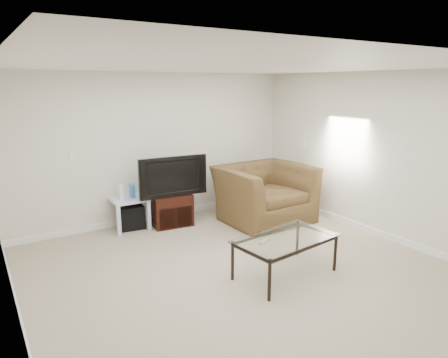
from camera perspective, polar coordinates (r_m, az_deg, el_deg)
floor at (r=5.18m, az=2.59°, el=-13.09°), size 5.00×5.00×0.00m
ceiling at (r=4.64m, az=2.92°, el=15.76°), size 5.00×5.00×0.00m
wall_back at (r=6.91m, az=-9.39°, el=4.41°), size 5.00×0.02×2.50m
wall_left at (r=3.92m, az=-28.66°, el=-3.94°), size 0.02×5.00×2.50m
wall_right at (r=6.50m, az=21.04°, el=3.15°), size 0.02×5.00×2.50m
plate_back at (r=6.48m, az=-20.78°, el=3.13°), size 0.12×0.02×0.12m
plate_right_switch at (r=7.54m, az=11.19°, el=5.08°), size 0.02×0.09×0.13m
plate_right_outlet at (r=7.52m, az=12.44°, el=-2.40°), size 0.02×0.08×0.12m
tv_stand at (r=6.73m, az=-7.50°, el=-4.36°), size 0.69×0.52×0.53m
dvd_player at (r=6.65m, az=-7.45°, el=-2.99°), size 0.41×0.31×0.05m
television at (r=6.55m, az=-7.59°, el=0.53°), size 1.07×0.30×0.66m
side_table at (r=6.71m, az=-13.42°, el=-4.74°), size 0.56×0.56×0.52m
subwoofer at (r=6.76m, az=-13.18°, el=-5.26°), size 0.44×0.44×0.39m
game_console at (r=6.54m, az=-14.63°, el=-1.77°), size 0.06×0.18×0.24m
game_case at (r=6.60m, az=-12.99°, el=-1.68°), size 0.06×0.16×0.21m
recliner at (r=6.85m, az=5.83°, el=-0.76°), size 1.47×0.96×1.28m
coffee_table at (r=5.05m, az=8.73°, el=-10.88°), size 1.32×0.84×0.49m
remote at (r=4.79m, az=5.79°, el=-8.80°), size 0.20×0.13×0.02m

